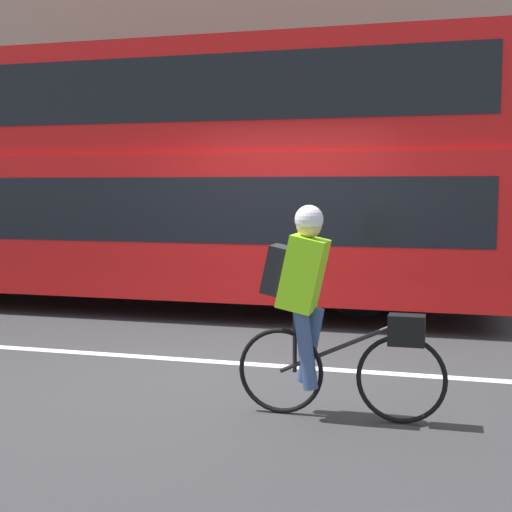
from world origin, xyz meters
The scene contains 6 objects.
ground_plane centered at (0.00, 0.00, 0.00)m, with size 80.00×80.00×0.00m, color #2D2D30.
road_center_line centered at (0.00, 0.13, 0.00)m, with size 50.00×0.14×0.01m, color silver.
sidewalk_curb centered at (0.00, 5.55, 0.07)m, with size 60.00×1.81×0.14m.
building_facade centered at (0.00, 6.60, 3.66)m, with size 60.00×0.30×7.33m.
bus centered at (-2.10, 3.06, 1.97)m, with size 9.60×2.45×3.54m.
cyclist_on_bike centered at (1.08, -1.25, 0.86)m, with size 1.55×0.32×1.58m.
Camera 1 is at (2.01, -6.38, 1.71)m, focal length 50.00 mm.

